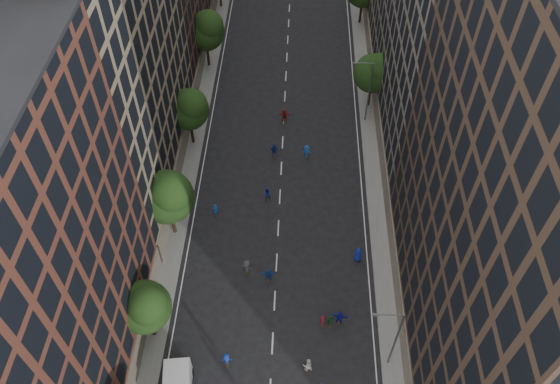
# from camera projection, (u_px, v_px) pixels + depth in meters

# --- Properties ---
(ground) EXTENTS (240.00, 240.00, 0.00)m
(ground) POSITION_uv_depth(u_px,v_px,m) (282.00, 145.00, 68.32)
(ground) COLOR black
(ground) RESTS_ON ground
(sidewalk_left) EXTENTS (4.00, 105.00, 0.15)m
(sidewalk_left) POSITION_uv_depth(u_px,v_px,m) (196.00, 103.00, 73.45)
(sidewalk_left) COLOR slate
(sidewalk_left) RESTS_ON ground
(sidewalk_right) EXTENTS (4.00, 105.00, 0.15)m
(sidewalk_right) POSITION_uv_depth(u_px,v_px,m) (374.00, 108.00, 72.86)
(sidewalk_right) COLOR slate
(sidewalk_right) RESTS_ON ground
(bldg_left_a) EXTENTS (14.00, 22.00, 30.00)m
(bldg_left_a) POSITION_uv_depth(u_px,v_px,m) (0.00, 273.00, 38.53)
(bldg_left_a) COLOR brown
(bldg_left_a) RESTS_ON ground
(bldg_left_b) EXTENTS (14.00, 26.00, 34.00)m
(bldg_left_b) POSITION_uv_depth(u_px,v_px,m) (85.00, 50.00, 52.65)
(bldg_left_b) COLOR #8B785B
(bldg_left_b) RESTS_ON ground
(bldg_right_a) EXTENTS (14.00, 30.00, 36.00)m
(bldg_right_a) POSITION_uv_depth(u_px,v_px,m) (543.00, 219.00, 37.91)
(bldg_right_a) COLOR #412E23
(bldg_right_a) RESTS_ON ground
(bldg_right_b) EXTENTS (14.00, 28.00, 33.00)m
(bldg_right_b) POSITION_uv_depth(u_px,v_px,m) (463.00, 12.00, 57.95)
(bldg_right_b) COLOR #686056
(bldg_right_b) RESTS_ON ground
(tree_left_1) EXTENTS (4.80, 4.80, 8.21)m
(tree_left_1) POSITION_uv_depth(u_px,v_px,m) (145.00, 307.00, 47.35)
(tree_left_1) COLOR black
(tree_left_1) RESTS_ON ground
(tree_left_2) EXTENTS (5.60, 5.60, 9.45)m
(tree_left_2) POSITION_uv_depth(u_px,v_px,m) (168.00, 196.00, 54.55)
(tree_left_2) COLOR black
(tree_left_2) RESTS_ON ground
(tree_left_3) EXTENTS (5.00, 5.00, 8.58)m
(tree_left_3) POSITION_uv_depth(u_px,v_px,m) (189.00, 108.00, 64.09)
(tree_left_3) COLOR black
(tree_left_3) RESTS_ON ground
(tree_left_4) EXTENTS (5.40, 5.40, 9.08)m
(tree_left_4) POSITION_uv_depth(u_px,v_px,m) (206.00, 29.00, 74.30)
(tree_left_4) COLOR black
(tree_left_4) RESTS_ON ground
(tree_right_a) EXTENTS (5.00, 5.00, 8.39)m
(tree_right_a) POSITION_uv_depth(u_px,v_px,m) (375.00, 72.00, 68.89)
(tree_right_a) COLOR black
(tree_right_a) RESTS_ON ground
(streetlamp_near) EXTENTS (2.64, 0.22, 9.06)m
(streetlamp_near) POSITION_uv_depth(u_px,v_px,m) (394.00, 337.00, 45.90)
(streetlamp_near) COLOR #595B60
(streetlamp_near) RESTS_ON ground
(streetlamp_far) EXTENTS (2.64, 0.22, 9.06)m
(streetlamp_far) POSITION_uv_depth(u_px,v_px,m) (368.00, 89.00, 67.41)
(streetlamp_far) COLOR #595B60
(streetlamp_far) RESTS_ON ground
(skater_3) EXTENTS (1.08, 0.68, 1.61)m
(skater_3) POSITION_uv_depth(u_px,v_px,m) (227.00, 360.00, 49.17)
(skater_3) COLOR navy
(skater_3) RESTS_ON ground
(skater_5) EXTENTS (1.64, 0.79, 1.70)m
(skater_5) POSITION_uv_depth(u_px,v_px,m) (340.00, 317.00, 51.85)
(skater_5) COLOR #121893
(skater_5) RESTS_ON ground
(skater_7) EXTENTS (0.61, 0.43, 1.61)m
(skater_7) POSITION_uv_depth(u_px,v_px,m) (322.00, 320.00, 51.73)
(skater_7) COLOR maroon
(skater_7) RESTS_ON ground
(skater_8) EXTENTS (1.01, 0.85, 1.86)m
(skater_8) POSITION_uv_depth(u_px,v_px,m) (308.00, 365.00, 48.70)
(skater_8) COLOR white
(skater_8) RESTS_ON ground
(skater_9) EXTENTS (1.24, 0.94, 1.69)m
(skater_9) POSITION_uv_depth(u_px,v_px,m) (247.00, 267.00, 55.55)
(skater_9) COLOR #404045
(skater_9) RESTS_ON ground
(skater_10) EXTENTS (0.95, 0.48, 1.57)m
(skater_10) POSITION_uv_depth(u_px,v_px,m) (330.00, 321.00, 51.67)
(skater_10) COLOR #1D622A
(skater_10) RESTS_ON ground
(skater_11) EXTENTS (1.58, 0.58, 1.68)m
(skater_11) POSITION_uv_depth(u_px,v_px,m) (268.00, 275.00, 54.96)
(skater_11) COLOR #133F9A
(skater_11) RESTS_ON ground
(skater_12) EXTENTS (1.00, 0.69, 1.95)m
(skater_12) POSITION_uv_depth(u_px,v_px,m) (358.00, 255.00, 56.38)
(skater_12) COLOR #131E9E
(skater_12) RESTS_ON ground
(skater_13) EXTENTS (0.78, 0.66, 1.81)m
(skater_13) POSITION_uv_depth(u_px,v_px,m) (215.00, 210.00, 60.30)
(skater_13) COLOR blue
(skater_13) RESTS_ON ground
(skater_14) EXTENTS (0.99, 0.90, 1.66)m
(skater_14) POSITION_uv_depth(u_px,v_px,m) (267.00, 194.00, 61.98)
(skater_14) COLOR #1625B3
(skater_14) RESTS_ON ground
(skater_15) EXTENTS (1.32, 0.94, 1.84)m
(skater_15) POSITION_uv_depth(u_px,v_px,m) (307.00, 152.00, 66.23)
(skater_15) COLOR blue
(skater_15) RESTS_ON ground
(skater_16) EXTENTS (1.18, 0.64, 1.92)m
(skater_16) POSITION_uv_depth(u_px,v_px,m) (274.00, 151.00, 66.31)
(skater_16) COLOR #121D99
(skater_16) RESTS_ON ground
(skater_17) EXTENTS (1.67, 0.55, 1.79)m
(skater_17) POSITION_uv_depth(u_px,v_px,m) (285.00, 116.00, 70.60)
(skater_17) COLOR maroon
(skater_17) RESTS_ON ground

